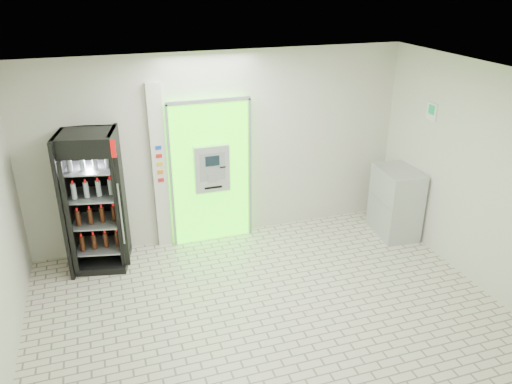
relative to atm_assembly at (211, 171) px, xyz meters
name	(u,v)px	position (x,y,z in m)	size (l,w,h in m)	color
ground	(274,324)	(0.20, -2.41, -1.17)	(6.00, 6.00, 0.00)	beige
room_shell	(277,189)	(0.20, -2.41, 0.67)	(6.00, 6.00, 6.00)	beige
atm_assembly	(211,171)	(0.00, 0.00, 0.00)	(1.30, 0.24, 2.33)	#35E60D
pillar	(160,168)	(-0.78, 0.04, 0.13)	(0.22, 0.11, 2.60)	silver
beverage_cooler	(95,204)	(-1.77, -0.26, -0.18)	(0.90, 0.86, 2.06)	black
steel_cabinet	(396,202)	(2.91, -0.79, -0.60)	(0.65, 0.90, 1.14)	#B2B5BA
exit_sign	(432,112)	(3.19, -1.01, 0.95)	(0.02, 0.22, 0.26)	white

